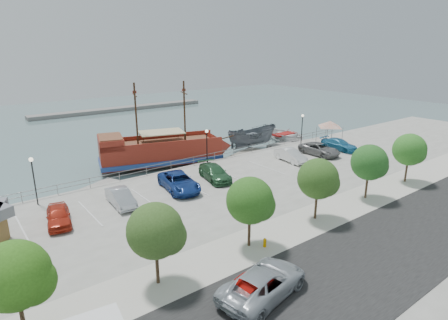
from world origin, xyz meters
TOP-DOWN VIEW (x-y plane):
  - ground at (0.00, 0.00)m, footprint 160.00×160.00m
  - street at (0.00, -16.00)m, footprint 100.00×8.00m
  - sidewalk at (0.00, -10.00)m, footprint 100.00×4.00m
  - seawall_railing at (0.00, 7.80)m, footprint 50.00×0.06m
  - far_shore at (10.00, 55.00)m, footprint 40.00×3.00m
  - pirate_ship at (-1.45, 12.33)m, footprint 17.29×8.99m
  - patrol_boat at (11.39, 11.62)m, footprint 8.25×4.24m
  - speedboat at (18.72, 12.23)m, footprint 5.38×7.53m
  - dock_west at (-12.50, 9.20)m, footprint 6.61×4.34m
  - dock_mid at (7.62, 9.20)m, footprint 8.03×4.74m
  - dock_east at (17.30, 9.20)m, footprint 8.04×3.52m
  - canopy_tent at (20.55, 5.25)m, footprint 4.29×4.29m
  - street_van at (-10.91, -14.53)m, footprint 6.25×3.78m
  - street_sedan at (-11.14, -14.36)m, footprint 4.08×1.68m
  - fire_hydrant at (-7.26, -10.80)m, footprint 0.24×0.24m
  - lamp_post_left at (-18.00, 6.50)m, footprint 0.36×0.36m
  - lamp_post_mid at (0.00, 6.50)m, footprint 0.36×0.36m
  - lamp_post_right at (16.00, 6.50)m, footprint 0.36×0.36m
  - tree_a at (-21.85, -10.07)m, footprint 3.30×3.20m
  - tree_b at (-14.85, -10.07)m, footprint 3.30×3.20m
  - tree_c at (-7.85, -10.07)m, footprint 3.30×3.20m
  - tree_d at (-0.85, -10.07)m, footprint 3.30×3.20m
  - tree_e at (6.15, -10.07)m, footprint 3.30×3.20m
  - tree_f at (13.15, -10.07)m, footprint 3.30×3.20m
  - parked_car_a at (-17.52, 1.44)m, footprint 2.52×4.50m
  - parked_car_b at (-12.27, 1.94)m, footprint 1.81×4.47m
  - parked_car_c at (-6.39, 2.03)m, footprint 3.56×6.15m
  - parked_car_d at (-1.99, 2.27)m, footprint 3.12×5.47m
  - parked_car_f at (8.98, 1.96)m, footprint 2.12×4.73m
  - parked_car_g at (13.92, 1.65)m, footprint 2.59×5.45m
  - parked_car_h at (17.89, 1.60)m, footprint 2.32×5.17m

SIDE VIEW (x-z plane):
  - ground at x=0.00m, z-range -1.00..-1.00m
  - dock_west at x=-12.50m, z-range -1.00..-0.63m
  - dock_mid at x=7.62m, z-range -1.00..-0.56m
  - dock_east at x=17.30m, z-range -1.00..-0.56m
  - far_shore at x=10.00m, z-range -1.00..-0.20m
  - speedboat at x=18.72m, z-range -1.00..0.56m
  - street at x=0.00m, z-range -0.01..0.03m
  - sidewalk at x=0.00m, z-range -0.01..0.04m
  - fire_hydrant at x=-7.26m, z-range 0.03..0.72m
  - patrol_boat at x=11.39m, z-range -1.00..2.04m
  - seawall_railing at x=0.00m, z-range 0.03..1.03m
  - street_sedan at x=-11.14m, z-range 0.00..1.31m
  - parked_car_b at x=-12.27m, z-range 0.00..1.44m
  - parked_car_a at x=-17.52m, z-range 0.00..1.45m
  - parked_car_h at x=17.89m, z-range 0.00..1.47m
  - parked_car_d at x=-1.99m, z-range 0.00..1.49m
  - parked_car_g at x=13.92m, z-range 0.00..1.50m
  - parked_car_f at x=8.98m, z-range 0.00..1.51m
  - pirate_ship at x=-1.45m, z-range -4.56..6.14m
  - parked_car_c at x=-6.39m, z-range 0.00..1.61m
  - street_van at x=-10.91m, z-range 0.00..1.62m
  - lamp_post_left at x=-18.00m, z-range 0.80..5.08m
  - lamp_post_mid at x=0.00m, z-range 0.80..5.08m
  - lamp_post_right at x=16.00m, z-range 0.80..5.08m
  - canopy_tent at x=20.55m, z-range 1.29..4.76m
  - tree_a at x=-21.85m, z-range 0.80..5.80m
  - tree_b at x=-14.85m, z-range 0.80..5.80m
  - tree_c at x=-7.85m, z-range 0.80..5.80m
  - tree_d at x=-0.85m, z-range 0.80..5.80m
  - tree_e at x=6.15m, z-range 0.80..5.80m
  - tree_f at x=13.15m, z-range 0.80..5.80m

